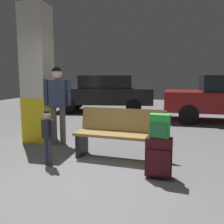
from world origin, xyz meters
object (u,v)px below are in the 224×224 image
object	(u,v)px
suitcase	(159,157)
child	(48,131)
adult	(57,97)
backpack_bright	(160,126)
structural_pillar	(38,75)
bench	(120,134)
parked_car_far	(104,92)

from	to	relation	value
suitcase	child	xyz separation A→B (m)	(-1.81, 0.12, 0.26)
child	adult	size ratio (longest dim) A/B	0.56
backpack_bright	adult	xyz separation A→B (m)	(-2.19, 1.34, 0.26)
structural_pillar	bench	bearing A→B (deg)	-20.88
bench	parked_car_far	xyz separation A→B (m)	(-1.82, 5.73, 0.36)
suitcase	parked_car_far	bearing A→B (deg)	111.37
bench	adult	bearing A→B (deg)	158.59
bench	adult	xyz separation A→B (m)	(-1.47, 0.58, 0.59)
backpack_bright	adult	bearing A→B (deg)	148.59
suitcase	backpack_bright	world-z (taller)	backpack_bright
backpack_bright	child	size ratio (longest dim) A/B	0.36
adult	parked_car_far	distance (m)	5.17
structural_pillar	parked_car_far	distance (m)	5.01
structural_pillar	parked_car_far	size ratio (longest dim) A/B	0.70
adult	backpack_bright	bearing A→B (deg)	-31.41
bench	parked_car_far	bearing A→B (deg)	107.60
bench	child	size ratio (longest dim) A/B	1.75
suitcase	backpack_bright	size ratio (longest dim) A/B	1.78
structural_pillar	suitcase	xyz separation A→B (m)	(2.75, -1.54, -1.17)
bench	parked_car_far	distance (m)	6.02
structural_pillar	backpack_bright	size ratio (longest dim) A/B	8.86
parked_car_far	child	bearing A→B (deg)	-83.45
structural_pillar	backpack_bright	world-z (taller)	structural_pillar
suitcase	parked_car_far	world-z (taller)	parked_car_far
adult	bench	bearing A→B (deg)	-21.41
suitcase	child	distance (m)	1.83
structural_pillar	parked_car_far	world-z (taller)	structural_pillar
child	adult	world-z (taller)	adult
backpack_bright	structural_pillar	bearing A→B (deg)	150.82
structural_pillar	suitcase	bearing A→B (deg)	-29.16
structural_pillar	bench	xyz separation A→B (m)	(2.03, -0.77, -1.05)
structural_pillar	suitcase	size ratio (longest dim) A/B	4.99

